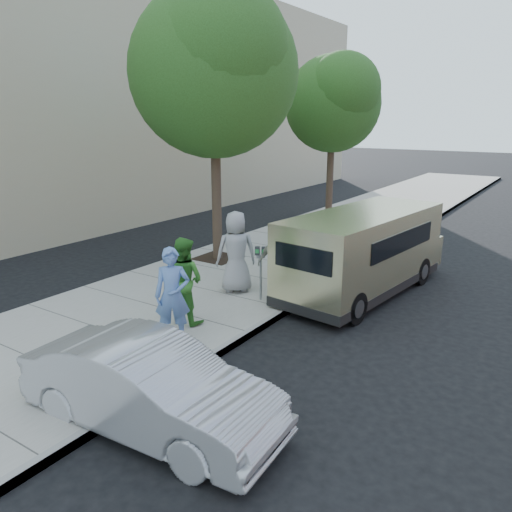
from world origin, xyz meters
name	(u,v)px	position (x,y,z in m)	size (l,w,h in m)	color
ground	(233,301)	(0.00, 0.00, 0.00)	(120.00, 120.00, 0.00)	black
sidewalk	(200,291)	(-1.00, 0.00, 0.07)	(5.00, 60.00, 0.15)	gray
curb_face	(285,311)	(1.44, 0.00, 0.07)	(0.12, 60.00, 0.16)	gray
near_building	(1,95)	(-12.00, 2.00, 5.00)	(8.00, 44.00, 10.00)	tan
tree_near	(215,66)	(-2.25, 2.40, 5.55)	(4.62, 4.60, 7.53)	black
tree_far	(334,99)	(-2.25, 10.00, 4.88)	(3.92, 3.80, 6.49)	black
parking_meter	(261,262)	(0.70, 0.14, 1.06)	(0.27, 0.19, 1.26)	gray
van	(365,250)	(2.31, 2.29, 1.08)	(2.44, 5.67, 2.04)	beige
sedan	(151,387)	(2.00, -4.65, 0.64)	(1.35, 3.86, 1.27)	#A3A6AA
person_officer	(172,295)	(0.53, -2.59, 1.05)	(0.66, 0.43, 1.80)	#5A7FBF
person_green_shirt	(184,280)	(0.09, -1.78, 1.04)	(0.86, 0.67, 1.77)	#36842B
person_gray_shirt	(236,252)	(-0.12, 0.32, 1.13)	(0.95, 0.62, 1.95)	gray
person_striped_polo	(282,263)	(1.20, 0.24, 1.08)	(1.09, 0.45, 1.86)	gray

